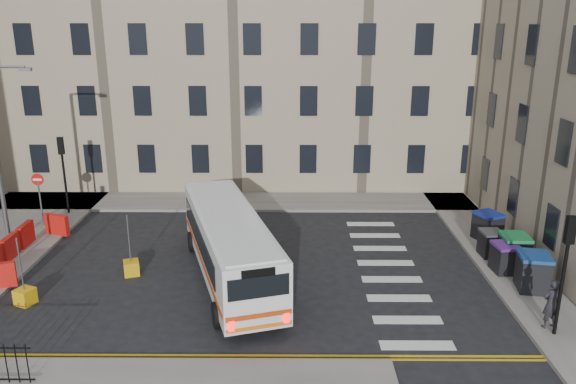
{
  "coord_description": "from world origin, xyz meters",
  "views": [
    {
      "loc": [
        -0.07,
        -21.82,
        10.05
      ],
      "look_at": [
        -0.21,
        1.04,
        3.0
      ],
      "focal_mm": 35.0,
      "sensor_mm": 36.0,
      "label": 1
    }
  ],
  "objects_px": {
    "wheelie_bin_e": "(488,226)",
    "pedestrian": "(551,304)",
    "bollard_yellow": "(131,268)",
    "wheelie_bin_c": "(514,250)",
    "wheelie_bin_a": "(533,272)",
    "bollard_chevron": "(25,296)",
    "wheelie_bin_b": "(505,258)",
    "wheelie_bin_d": "(491,243)",
    "bus": "(229,243)"
  },
  "relations": [
    {
      "from": "wheelie_bin_e",
      "to": "pedestrian",
      "type": "height_order",
      "value": "pedestrian"
    },
    {
      "from": "bollard_yellow",
      "to": "wheelie_bin_c",
      "type": "bearing_deg",
      "value": 2.32
    },
    {
      "from": "wheelie_bin_c",
      "to": "wheelie_bin_e",
      "type": "height_order",
      "value": "wheelie_bin_c"
    },
    {
      "from": "wheelie_bin_a",
      "to": "bollard_chevron",
      "type": "height_order",
      "value": "wheelie_bin_a"
    },
    {
      "from": "wheelie_bin_a",
      "to": "bollard_yellow",
      "type": "xyz_separation_m",
      "value": [
        -15.76,
        1.47,
        -0.57
      ]
    },
    {
      "from": "wheelie_bin_b",
      "to": "bollard_yellow",
      "type": "distance_m",
      "value": 15.28
    },
    {
      "from": "wheelie_bin_b",
      "to": "pedestrian",
      "type": "xyz_separation_m",
      "value": [
        -0.08,
        -4.37,
        0.27
      ]
    },
    {
      "from": "wheelie_bin_d",
      "to": "wheelie_bin_e",
      "type": "relative_size",
      "value": 0.76
    },
    {
      "from": "bollard_yellow",
      "to": "bollard_chevron",
      "type": "height_order",
      "value": "same"
    },
    {
      "from": "bollard_chevron",
      "to": "wheelie_bin_e",
      "type": "bearing_deg",
      "value": 17.84
    },
    {
      "from": "wheelie_bin_d",
      "to": "pedestrian",
      "type": "relative_size",
      "value": 0.65
    },
    {
      "from": "wheelie_bin_b",
      "to": "bollard_chevron",
      "type": "distance_m",
      "value": 18.7
    },
    {
      "from": "wheelie_bin_a",
      "to": "wheelie_bin_b",
      "type": "height_order",
      "value": "wheelie_bin_a"
    },
    {
      "from": "wheelie_bin_a",
      "to": "wheelie_bin_c",
      "type": "height_order",
      "value": "wheelie_bin_a"
    },
    {
      "from": "wheelie_bin_b",
      "to": "wheelie_bin_e",
      "type": "relative_size",
      "value": 0.8
    },
    {
      "from": "bus",
      "to": "wheelie_bin_b",
      "type": "height_order",
      "value": "bus"
    },
    {
      "from": "wheelie_bin_e",
      "to": "bollard_chevron",
      "type": "relative_size",
      "value": 2.49
    },
    {
      "from": "wheelie_bin_c",
      "to": "wheelie_bin_d",
      "type": "distance_m",
      "value": 1.22
    },
    {
      "from": "wheelie_bin_a",
      "to": "wheelie_bin_e",
      "type": "xyz_separation_m",
      "value": [
        -0.02,
        5.08,
        -0.06
      ]
    },
    {
      "from": "wheelie_bin_b",
      "to": "bollard_yellow",
      "type": "relative_size",
      "value": 2.0
    },
    {
      "from": "wheelie_bin_e",
      "to": "pedestrian",
      "type": "relative_size",
      "value": 0.86
    },
    {
      "from": "wheelie_bin_b",
      "to": "wheelie_bin_d",
      "type": "distance_m",
      "value": 1.62
    },
    {
      "from": "bus",
      "to": "wheelie_bin_c",
      "type": "distance_m",
      "value": 11.81
    },
    {
      "from": "pedestrian",
      "to": "bollard_chevron",
      "type": "xyz_separation_m",
      "value": [
        -18.43,
        1.78,
        -0.72
      ]
    },
    {
      "from": "wheelie_bin_b",
      "to": "bollard_chevron",
      "type": "bearing_deg",
      "value": -177.5
    },
    {
      "from": "wheelie_bin_a",
      "to": "wheelie_bin_b",
      "type": "distance_m",
      "value": 1.64
    },
    {
      "from": "wheelie_bin_c",
      "to": "wheelie_bin_e",
      "type": "distance_m",
      "value": 2.97
    },
    {
      "from": "wheelie_bin_e",
      "to": "bollard_yellow",
      "type": "relative_size",
      "value": 2.49
    },
    {
      "from": "bus",
      "to": "bollard_yellow",
      "type": "bearing_deg",
      "value": 158.03
    },
    {
      "from": "wheelie_bin_d",
      "to": "wheelie_bin_b",
      "type": "bearing_deg",
      "value": -92.83
    },
    {
      "from": "bus",
      "to": "bollard_yellow",
      "type": "xyz_separation_m",
      "value": [
        -4.09,
        0.37,
        -1.27
      ]
    },
    {
      "from": "wheelie_bin_c",
      "to": "bus",
      "type": "bearing_deg",
      "value": -173.66
    },
    {
      "from": "wheelie_bin_b",
      "to": "pedestrian",
      "type": "bearing_deg",
      "value": -96.58
    },
    {
      "from": "wheelie_bin_d",
      "to": "bollard_chevron",
      "type": "distance_m",
      "value": 18.97
    },
    {
      "from": "wheelie_bin_d",
      "to": "bollard_yellow",
      "type": "xyz_separation_m",
      "value": [
        -15.26,
        -1.71,
        -0.42
      ]
    },
    {
      "from": "wheelie_bin_e",
      "to": "wheelie_bin_c",
      "type": "bearing_deg",
      "value": -111.04
    },
    {
      "from": "wheelie_bin_c",
      "to": "bollard_chevron",
      "type": "bearing_deg",
      "value": -169.23
    },
    {
      "from": "bollard_yellow",
      "to": "bollard_chevron",
      "type": "xyz_separation_m",
      "value": [
        -3.24,
        -2.5,
        0.0
      ]
    },
    {
      "from": "wheelie_bin_c",
      "to": "wheelie_bin_e",
      "type": "relative_size",
      "value": 0.92
    },
    {
      "from": "bollard_chevron",
      "to": "wheelie_bin_c",
      "type": "bearing_deg",
      "value": 9.36
    },
    {
      "from": "wheelie_bin_b",
      "to": "wheelie_bin_e",
      "type": "height_order",
      "value": "wheelie_bin_e"
    },
    {
      "from": "bus",
      "to": "pedestrian",
      "type": "bearing_deg",
      "value": -36.22
    },
    {
      "from": "wheelie_bin_e",
      "to": "bollard_yellow",
      "type": "height_order",
      "value": "wheelie_bin_e"
    },
    {
      "from": "wheelie_bin_c",
      "to": "bollard_chevron",
      "type": "relative_size",
      "value": 2.28
    },
    {
      "from": "wheelie_bin_d",
      "to": "wheelie_bin_e",
      "type": "xyz_separation_m",
      "value": [
        0.48,
        1.9,
        0.09
      ]
    },
    {
      "from": "wheelie_bin_a",
      "to": "wheelie_bin_b",
      "type": "relative_size",
      "value": 1.22
    },
    {
      "from": "bus",
      "to": "bollard_chevron",
      "type": "relative_size",
      "value": 16.96
    },
    {
      "from": "wheelie_bin_b",
      "to": "wheelie_bin_d",
      "type": "bearing_deg",
      "value": 85.28
    },
    {
      "from": "bus",
      "to": "wheelie_bin_d",
      "type": "xyz_separation_m",
      "value": [
        11.16,
        2.08,
        -0.85
      ]
    },
    {
      "from": "wheelie_bin_d",
      "to": "wheelie_bin_e",
      "type": "bearing_deg",
      "value": 72.11
    }
  ]
}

